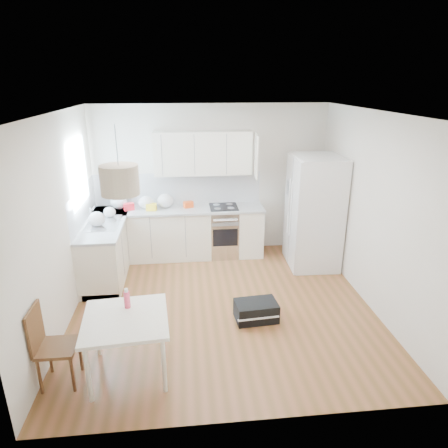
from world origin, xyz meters
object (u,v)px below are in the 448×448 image
object	(u,v)px
refrigerator	(315,212)
dining_chair	(57,346)
dining_table	(126,324)
gym_bag	(256,311)

from	to	relation	value
refrigerator	dining_chair	bearing A→B (deg)	-142.09
dining_table	gym_bag	distance (m)	1.88
dining_chair	gym_bag	distance (m)	2.51
dining_table	gym_bag	size ratio (longest dim) A/B	1.71
dining_chair	dining_table	bearing A→B (deg)	6.71
refrigerator	dining_table	size ratio (longest dim) A/B	2.00
refrigerator	dining_chair	world-z (taller)	refrigerator
refrigerator	dining_chair	xyz separation A→B (m)	(-3.59, -2.61, -0.50)
dining_chair	gym_bag	size ratio (longest dim) A/B	1.64
refrigerator	dining_table	bearing A→B (deg)	-136.80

